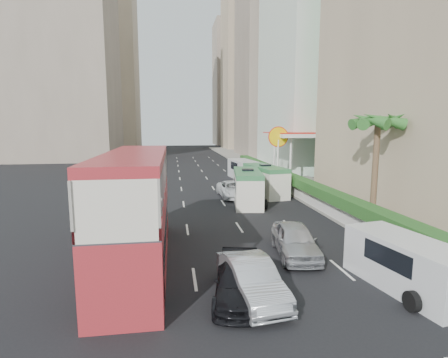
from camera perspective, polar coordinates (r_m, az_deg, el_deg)
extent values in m
plane|color=black|center=(17.27, 7.03, -12.45)|extent=(200.00, 200.00, 0.00)
cube|color=#AD282F|center=(16.03, -14.02, -4.84)|extent=(2.50, 11.00, 5.06)
imported|color=#B3B5BA|center=(13.49, 4.45, -18.71)|extent=(2.07, 4.52, 1.44)
imported|color=#B3B5BA|center=(17.63, 11.45, -12.12)|extent=(2.32, 4.70, 1.54)
imported|color=black|center=(13.44, 2.39, -18.81)|extent=(2.53, 4.47, 1.22)
imported|color=silver|center=(30.88, 1.45, -2.96)|extent=(2.46, 5.03, 1.38)
cube|color=silver|center=(28.03, 3.85, -1.37)|extent=(2.85, 6.28, 2.68)
cube|color=silver|center=(31.88, 6.72, -0.23)|extent=(2.99, 6.22, 2.65)
cube|color=silver|center=(15.37, 27.66, -12.20)|extent=(2.77, 5.18, 1.97)
cube|color=silver|center=(41.69, 3.10, 1.58)|extent=(2.88, 5.74, 2.20)
cube|color=#99968C|center=(43.11, 9.80, 0.34)|extent=(6.00, 120.00, 0.18)
cube|color=silver|center=(31.84, 11.17, -1.52)|extent=(0.30, 44.00, 1.00)
cube|color=#2D6626|center=(31.70, 11.21, -0.01)|extent=(1.10, 44.00, 0.70)
cylinder|color=brown|center=(23.18, 23.39, 0.94)|extent=(0.36, 0.36, 6.40)
cube|color=silver|center=(41.26, 12.08, 3.63)|extent=(6.50, 8.00, 5.50)
cube|color=gray|center=(79.12, 8.99, 22.25)|extent=(16.00, 16.00, 50.00)
cube|color=tan|center=(101.08, 4.14, 17.57)|extent=(14.00, 14.00, 44.00)
cube|color=gray|center=(122.20, 1.83, 15.08)|extent=(14.00, 14.00, 40.00)
cube|color=gray|center=(75.84, -25.15, 22.97)|extent=(18.00, 18.00, 52.00)
cube|color=tan|center=(108.30, -18.46, 17.10)|extent=(16.00, 16.00, 46.00)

